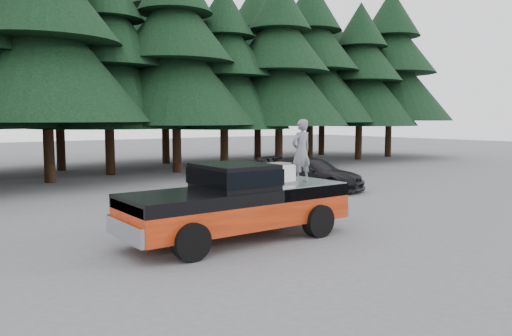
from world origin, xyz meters
TOP-DOWN VIEW (x-y plane):
  - ground at (0.00, 0.00)m, footprint 120.00×120.00m
  - pickup_truck at (-0.14, -0.17)m, footprint 6.00×2.04m
  - truck_cab at (-0.24, -0.17)m, footprint 1.66×1.90m
  - air_compressor at (1.15, -0.21)m, footprint 0.75×0.65m
  - man_on_bed at (1.75, -0.40)m, footprint 0.62×0.41m
  - parked_car at (7.45, 5.39)m, footprint 3.18×5.05m
  - treeline at (0.42, 17.20)m, footprint 60.15×16.05m

SIDE VIEW (x-z plane):
  - ground at x=0.00m, z-range 0.00..0.00m
  - pickup_truck at x=-0.14m, z-range 0.00..1.33m
  - parked_car at x=7.45m, z-range 0.00..1.36m
  - air_compressor at x=1.15m, z-range 1.33..1.81m
  - truck_cab at x=-0.24m, z-range 1.33..1.92m
  - man_on_bed at x=1.75m, z-range 1.33..3.01m
  - treeline at x=0.42m, z-range -1.03..16.47m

